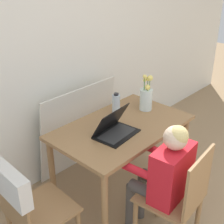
{
  "coord_description": "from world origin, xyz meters",
  "views": [
    {
      "loc": [
        -1.63,
        0.04,
        1.95
      ],
      "look_at": [
        -0.07,
        1.48,
        0.89
      ],
      "focal_mm": 50.0,
      "sensor_mm": 36.0,
      "label": 1
    }
  ],
  "objects_px": {
    "water_bottle": "(116,104)",
    "chair_spare": "(23,200)",
    "chair_occupied": "(178,198)",
    "flower_vase": "(146,97)",
    "laptop": "(114,128)",
    "person_seated": "(165,172)"
  },
  "relations": [
    {
      "from": "laptop",
      "to": "flower_vase",
      "type": "height_order",
      "value": "flower_vase"
    },
    {
      "from": "chair_spare",
      "to": "water_bottle",
      "type": "distance_m",
      "value": 1.14
    },
    {
      "from": "flower_vase",
      "to": "chair_occupied",
      "type": "bearing_deg",
      "value": -126.74
    },
    {
      "from": "chair_spare",
      "to": "person_seated",
      "type": "relative_size",
      "value": 0.86
    },
    {
      "from": "chair_occupied",
      "to": "flower_vase",
      "type": "distance_m",
      "value": 0.95
    },
    {
      "from": "flower_vase",
      "to": "water_bottle",
      "type": "relative_size",
      "value": 1.79
    },
    {
      "from": "chair_spare",
      "to": "water_bottle",
      "type": "xyz_separation_m",
      "value": [
        1.1,
        0.21,
        0.23
      ]
    },
    {
      "from": "chair_occupied",
      "to": "water_bottle",
      "type": "xyz_separation_m",
      "value": [
        0.28,
        0.84,
        0.36
      ]
    },
    {
      "from": "chair_spare",
      "to": "flower_vase",
      "type": "height_order",
      "value": "flower_vase"
    },
    {
      "from": "chair_occupied",
      "to": "laptop",
      "type": "bearing_deg",
      "value": -95.53
    },
    {
      "from": "laptop",
      "to": "water_bottle",
      "type": "height_order",
      "value": "laptop"
    },
    {
      "from": "chair_occupied",
      "to": "flower_vase",
      "type": "xyz_separation_m",
      "value": [
        0.52,
        0.7,
        0.39
      ]
    },
    {
      "from": "chair_occupied",
      "to": "flower_vase",
      "type": "bearing_deg",
      "value": -131.79
    },
    {
      "from": "chair_occupied",
      "to": "laptop",
      "type": "relative_size",
      "value": 2.37
    },
    {
      "from": "laptop",
      "to": "flower_vase",
      "type": "bearing_deg",
      "value": 4.03
    },
    {
      "from": "chair_occupied",
      "to": "chair_spare",
      "type": "distance_m",
      "value": 1.04
    },
    {
      "from": "water_bottle",
      "to": "chair_spare",
      "type": "bearing_deg",
      "value": -169.25
    },
    {
      "from": "person_seated",
      "to": "water_bottle",
      "type": "distance_m",
      "value": 0.81
    },
    {
      "from": "chair_spare",
      "to": "water_bottle",
      "type": "bearing_deg",
      "value": -76.63
    },
    {
      "from": "laptop",
      "to": "flower_vase",
      "type": "relative_size",
      "value": 1.06
    },
    {
      "from": "chair_occupied",
      "to": "water_bottle",
      "type": "distance_m",
      "value": 0.96
    },
    {
      "from": "chair_spare",
      "to": "chair_occupied",
      "type": "bearing_deg",
      "value": -125.26
    }
  ]
}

